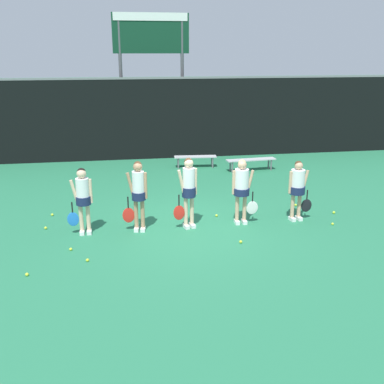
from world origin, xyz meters
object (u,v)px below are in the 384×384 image
tennis_ball_1 (241,242)px  tennis_ball_9 (27,274)px  player_2 (189,187)px  tennis_ball_0 (71,249)px  tennis_ball_8 (296,205)px  player_4 (298,185)px  player_1 (138,190)px  tennis_ball_2 (217,216)px  bench_far (195,158)px  player_0 (83,195)px  tennis_ball_3 (333,224)px  tennis_ball_7 (334,212)px  player_3 (242,186)px  tennis_ball_6 (87,260)px  scoreboard (151,48)px  tennis_ball_4 (46,228)px  tennis_ball_5 (52,215)px  bench_courtside (251,161)px

tennis_ball_1 → tennis_ball_9: same height
player_2 → tennis_ball_0: 3.18m
player_2 → tennis_ball_8: size_ratio=26.20×
tennis_ball_8 → player_4: bearing=-112.4°
player_1 → tennis_ball_2: bearing=25.8°
tennis_ball_9 → bench_far: bearing=59.4°
player_0 → tennis_ball_3: (6.28, -0.47, -0.95)m
tennis_ball_7 → player_3: bearing=-174.4°
tennis_ball_8 → player_1: bearing=-166.2°
tennis_ball_2 → tennis_ball_7: 3.27m
player_4 → tennis_ball_6: 5.66m
scoreboard → bench_far: (1.39, -2.62, -4.06)m
tennis_ball_0 → tennis_ball_9: bearing=-124.6°
tennis_ball_4 → tennis_ball_6: bearing=-60.6°
player_1 → tennis_ball_5: 2.90m
tennis_ball_1 → tennis_ball_6: size_ratio=1.04×
tennis_ball_7 → player_0: bearing=-177.3°
scoreboard → tennis_ball_5: 9.15m
tennis_ball_2 → tennis_ball_5: bearing=169.9°
tennis_ball_3 → tennis_ball_8: 1.62m
tennis_ball_3 → tennis_ball_7: tennis_ball_7 is taller
tennis_ball_3 → tennis_ball_4: bearing=172.9°
player_0 → tennis_ball_0: bearing=-106.3°
tennis_ball_2 → tennis_ball_7: (3.26, -0.29, 0.00)m
player_3 → tennis_ball_0: (-4.23, -1.03, -0.99)m
player_3 → tennis_ball_9: (-4.99, -2.12, -0.99)m
player_4 → tennis_ball_1: size_ratio=22.92×
player_2 → tennis_ball_6: (-2.44, -1.59, -1.05)m
tennis_ball_7 → tennis_ball_3: bearing=-118.2°
player_4 → tennis_ball_3: player_4 is taller
player_3 → tennis_ball_8: 2.41m
tennis_ball_2 → tennis_ball_4: 4.46m
bench_courtside → player_4: (-0.29, -5.17, 0.57)m
tennis_ball_5 → tennis_ball_7: 7.76m
player_4 → tennis_ball_6: (-5.33, -1.65, -0.92)m
tennis_ball_2 → player_4: bearing=-15.6°
tennis_ball_3 → tennis_ball_9: bearing=-167.7°
player_3 → bench_far: bearing=92.9°
player_2 → player_1: bearing=168.5°
player_1 → tennis_ball_8: (4.57, 1.12, -1.02)m
scoreboard → tennis_ball_3: scoreboard is taller
bench_far → tennis_ball_0: (-4.06, -7.04, -0.34)m
bench_courtside → tennis_ball_8: size_ratio=27.43×
tennis_ball_3 → scoreboard: bearing=113.0°
tennis_ball_1 → tennis_ball_5: 5.29m
tennis_ball_9 → player_4: bearing=18.1°
player_1 → tennis_ball_6: player_1 is taller
tennis_ball_2 → tennis_ball_7: size_ratio=0.96×
tennis_ball_7 → tennis_ball_5: bearing=172.0°
player_1 → tennis_ball_2: size_ratio=26.00×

